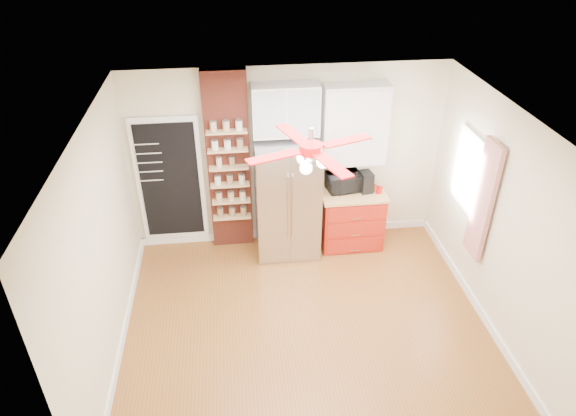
{
  "coord_description": "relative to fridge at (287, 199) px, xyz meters",
  "views": [
    {
      "loc": [
        -0.78,
        -4.63,
        4.64
      ],
      "look_at": [
        -0.13,
        0.9,
        1.18
      ],
      "focal_mm": 32.0,
      "sensor_mm": 36.0,
      "label": 1
    }
  ],
  "objects": [
    {
      "name": "pantry_jar_oats",
      "position": [
        -0.93,
        0.16,
        0.57
      ],
      "size": [
        0.09,
        0.09,
        0.14
      ],
      "primitive_type": "cylinder",
      "rotation": [
        0.0,
        0.0,
        0.19
      ],
      "color": "beige",
      "rests_on": "brick_pillar"
    },
    {
      "name": "toaster_oven",
      "position": [
        0.85,
        0.13,
        0.16
      ],
      "size": [
        0.53,
        0.4,
        0.27
      ],
      "primitive_type": "imported",
      "rotation": [
        0.0,
        0.0,
        0.16
      ],
      "color": "black",
      "rests_on": "red_cabinet"
    },
    {
      "name": "wall_right",
      "position": [
        2.3,
        -1.63,
        0.48
      ],
      "size": [
        0.02,
        4.0,
        2.7
      ],
      "primitive_type": "cube",
      "color": "beige",
      "rests_on": "floor"
    },
    {
      "name": "wall_left",
      "position": [
        -2.2,
        -1.63,
        0.48
      ],
      "size": [
        0.02,
        4.0,
        2.7
      ],
      "primitive_type": "cube",
      "color": "beige",
      "rests_on": "floor"
    },
    {
      "name": "pantry_jar_beans",
      "position": [
        -0.76,
        0.16,
        0.56
      ],
      "size": [
        0.08,
        0.08,
        0.13
      ],
      "primitive_type": "cylinder",
      "rotation": [
        0.0,
        0.0,
        0.06
      ],
      "color": "olive",
      "rests_on": "brick_pillar"
    },
    {
      "name": "upper_glass_cabinet",
      "position": [
        0.0,
        0.2,
        1.27
      ],
      "size": [
        0.9,
        0.35,
        0.7
      ],
      "primitive_type": "cube",
      "color": "white",
      "rests_on": "wall_back"
    },
    {
      "name": "chalkboard",
      "position": [
        -1.65,
        0.33,
        0.23
      ],
      "size": [
        0.95,
        0.05,
        1.95
      ],
      "color": "white",
      "rests_on": "wall_back"
    },
    {
      "name": "canister_left",
      "position": [
        1.34,
        -0.02,
        0.09
      ],
      "size": [
        0.12,
        0.12,
        0.14
      ],
      "primitive_type": "cylinder",
      "rotation": [
        0.0,
        0.0,
        -0.42
      ],
      "color": "red",
      "rests_on": "red_cabinet"
    },
    {
      "name": "brick_pillar",
      "position": [
        -0.8,
        0.29,
        0.48
      ],
      "size": [
        0.6,
        0.16,
        2.7
      ],
      "primitive_type": "cube",
      "color": "maroon",
      "rests_on": "floor"
    },
    {
      "name": "ceiling_fan",
      "position": [
        0.05,
        -1.63,
        1.55
      ],
      "size": [
        1.4,
        1.4,
        0.44
      ],
      "color": "silver",
      "rests_on": "ceiling"
    },
    {
      "name": "curtain",
      "position": [
        2.23,
        -1.28,
        0.57
      ],
      "size": [
        0.06,
        0.4,
        1.55
      ],
      "primitive_type": "cube",
      "color": "#AF1917",
      "rests_on": "wall_right"
    },
    {
      "name": "upper_shelf_unit",
      "position": [
        0.97,
        0.22,
        1.0
      ],
      "size": [
        0.9,
        0.3,
        1.15
      ],
      "primitive_type": "cube",
      "color": "white",
      "rests_on": "wall_back"
    },
    {
      "name": "canister_right",
      "position": [
        1.25,
        0.06,
        0.09
      ],
      "size": [
        0.1,
        0.1,
        0.13
      ],
      "primitive_type": "cylinder",
      "rotation": [
        0.0,
        0.0,
        -0.02
      ],
      "color": "#A93109",
      "rests_on": "red_cabinet"
    },
    {
      "name": "coffee_maker",
      "position": [
        1.15,
        0.06,
        0.18
      ],
      "size": [
        0.2,
        0.25,
        0.31
      ],
      "primitive_type": "cube",
      "rotation": [
        0.0,
        0.0,
        0.17
      ],
      "color": "black",
      "rests_on": "red_cabinet"
    },
    {
      "name": "wall_back",
      "position": [
        0.05,
        0.37,
        0.48
      ],
      "size": [
        4.5,
        0.02,
        2.7
      ],
      "primitive_type": "cube",
      "color": "beige",
      "rests_on": "floor"
    },
    {
      "name": "floor",
      "position": [
        0.05,
        -1.63,
        -0.88
      ],
      "size": [
        4.5,
        4.5,
        0.0
      ],
      "primitive_type": "plane",
      "color": "brown",
      "rests_on": "ground"
    },
    {
      "name": "window",
      "position": [
        2.28,
        -0.73,
        0.68
      ],
      "size": [
        0.04,
        0.75,
        1.05
      ],
      "primitive_type": "cube",
      "color": "white",
      "rests_on": "wall_right"
    },
    {
      "name": "red_cabinet",
      "position": [
        0.97,
        0.05,
        -0.42
      ],
      "size": [
        0.94,
        0.64,
        0.9
      ],
      "color": "#AC1F12",
      "rests_on": "floor"
    },
    {
      "name": "wall_front",
      "position": [
        0.05,
        -3.63,
        0.48
      ],
      "size": [
        4.5,
        0.02,
        2.7
      ],
      "primitive_type": "cube",
      "color": "beige",
      "rests_on": "floor"
    },
    {
      "name": "ceiling",
      "position": [
        0.05,
        -1.63,
        1.83
      ],
      "size": [
        4.5,
        4.5,
        0.0
      ],
      "primitive_type": "plane",
      "color": "white",
      "rests_on": "wall_back"
    },
    {
      "name": "fridge",
      "position": [
        0.0,
        0.0,
        0.0
      ],
      "size": [
        0.9,
        0.7,
        1.75
      ],
      "primitive_type": "cube",
      "color": "silver",
      "rests_on": "floor"
    }
  ]
}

